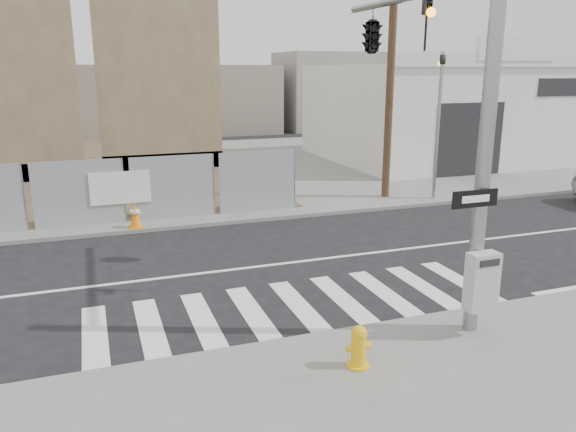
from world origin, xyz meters
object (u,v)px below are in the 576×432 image
object	(u,v)px
auto_shop	(443,112)
fire_hydrant	(359,346)
signal_pole	(404,67)
traffic_cone_d	(135,215)

from	to	relation	value
auto_shop	fire_hydrant	bearing A→B (deg)	-127.49
signal_pole	auto_shop	bearing A→B (deg)	52.54
signal_pole	traffic_cone_d	bearing A→B (deg)	129.48
signal_pole	auto_shop	xyz separation A→B (m)	(11.50, 15.01, -2.25)
signal_pole	auto_shop	distance (m)	19.04
signal_pole	fire_hydrant	bearing A→B (deg)	-127.62
fire_hydrant	traffic_cone_d	bearing A→B (deg)	108.36
signal_pole	fire_hydrant	size ratio (longest dim) A/B	9.94
traffic_cone_d	signal_pole	bearing A→B (deg)	-50.52
signal_pole	auto_shop	size ratio (longest dim) A/B	0.58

